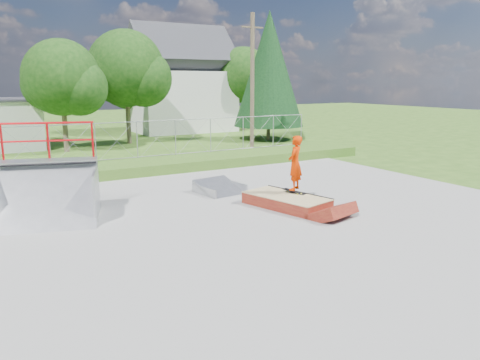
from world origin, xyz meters
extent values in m
plane|color=#325618|center=(0.00, 0.00, 0.00)|extent=(120.00, 120.00, 0.00)
cube|color=gray|center=(0.00, 0.00, 0.02)|extent=(20.00, 16.00, 0.04)
cube|color=#325618|center=(0.00, 9.50, 0.25)|extent=(24.00, 3.00, 0.50)
cube|color=maroon|center=(1.95, 0.80, 0.20)|extent=(2.04, 3.12, 0.40)
cube|color=tan|center=(1.95, 0.80, 0.42)|extent=(2.07, 3.15, 0.03)
cube|color=black|center=(2.38, 0.93, 0.48)|extent=(0.55, 0.81, 0.13)
imported|color=red|center=(2.38, 0.93, 1.40)|extent=(0.81, 0.75, 1.86)
cube|color=silver|center=(9.00, 26.00, 2.50)|extent=(8.00, 6.00, 5.00)
cube|color=#34343A|center=(9.00, 26.00, 5.90)|extent=(8.40, 6.08, 6.08)
cylinder|color=brown|center=(7.50, 12.00, 4.00)|extent=(0.24, 0.24, 8.00)
cylinder|color=brown|center=(-2.00, 18.00, 1.22)|extent=(0.30, 0.30, 2.45)
sphere|color=#12370F|center=(-2.00, 18.00, 4.41)|extent=(4.48, 4.48, 4.48)
sphere|color=#12370F|center=(-1.16, 17.44, 3.85)|extent=(3.36, 3.36, 3.36)
cylinder|color=brown|center=(2.50, 20.00, 1.40)|extent=(0.30, 0.30, 2.80)
sphere|color=#12370F|center=(2.50, 20.00, 5.04)|extent=(5.12, 5.12, 5.12)
sphere|color=#12370F|center=(3.46, 19.36, 4.40)|extent=(3.84, 3.84, 3.84)
cylinder|color=brown|center=(14.00, 24.00, 1.31)|extent=(0.30, 0.30, 2.62)
sphere|color=#12370F|center=(14.00, 24.00, 4.72)|extent=(4.80, 4.80, 4.80)
sphere|color=#12370F|center=(14.90, 23.40, 4.12)|extent=(3.60, 3.60, 3.60)
cylinder|color=brown|center=(5.00, 28.00, 1.05)|extent=(0.30, 0.30, 2.10)
sphere|color=#12370F|center=(5.00, 28.00, 3.78)|extent=(3.84, 3.84, 3.84)
sphere|color=#12370F|center=(5.72, 27.52, 3.30)|extent=(2.88, 2.88, 2.88)
cylinder|color=brown|center=(12.00, 17.00, 0.60)|extent=(0.28, 0.28, 1.20)
cone|color=black|center=(12.00, 17.00, 5.05)|extent=(5.04, 5.04, 8.10)
camera|label=1|loc=(-7.07, -11.59, 4.17)|focal=35.00mm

